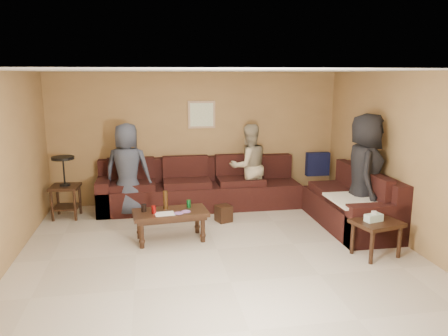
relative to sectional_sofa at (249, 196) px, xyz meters
name	(u,v)px	position (x,y,z in m)	size (l,w,h in m)	color
room	(217,134)	(-0.81, -1.52, 1.34)	(5.60, 5.50, 2.50)	beige
sectional_sofa	(249,196)	(0.00, 0.00, 0.00)	(4.65, 2.90, 0.97)	black
coffee_table	(170,215)	(-1.45, -1.05, 0.06)	(1.15, 0.66, 0.74)	black
end_table_left	(65,186)	(-3.18, 0.34, 0.24)	(0.51, 0.51, 1.08)	black
side_table_right	(376,226)	(1.29, -2.11, 0.10)	(0.71, 0.63, 0.65)	black
waste_bin	(224,213)	(-0.51, -0.34, -0.18)	(0.23, 0.23, 0.28)	black
wall_art	(202,115)	(-0.71, 0.96, 1.37)	(0.52, 0.04, 0.52)	tan
person_left	(128,170)	(-2.10, 0.29, 0.49)	(0.80, 0.52, 1.64)	#323746
person_middle	(249,166)	(0.09, 0.41, 0.46)	(0.76, 0.59, 1.57)	tan
person_right	(365,173)	(1.60, -1.11, 0.61)	(0.91, 0.59, 1.87)	black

